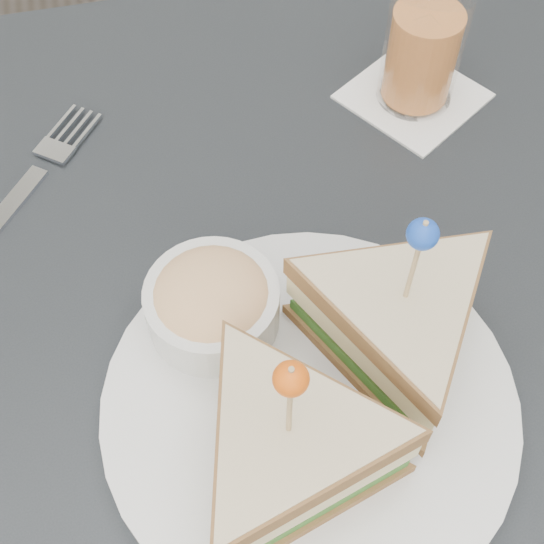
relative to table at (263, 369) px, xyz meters
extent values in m
cube|color=black|center=(0.00, 0.00, 0.06)|extent=(0.80, 0.80, 0.03)
cylinder|color=black|center=(0.35, 0.35, -0.31)|extent=(0.04, 0.04, 0.72)
cylinder|color=silver|center=(0.02, -0.08, 0.08)|extent=(0.34, 0.34, 0.02)
cylinder|color=silver|center=(0.02, -0.08, 0.10)|extent=(0.34, 0.34, 0.01)
cylinder|color=tan|center=(-0.01, -0.12, 0.20)|extent=(0.00, 0.00, 0.09)
sphere|color=#E3550E|center=(-0.01, -0.12, 0.23)|extent=(0.02, 0.02, 0.02)
cylinder|color=tan|center=(0.08, -0.05, 0.20)|extent=(0.00, 0.00, 0.09)
sphere|color=#1743B3|center=(0.08, -0.05, 0.23)|extent=(0.02, 0.02, 0.02)
cylinder|color=silver|center=(-0.03, 0.00, 0.11)|extent=(0.11, 0.11, 0.04)
ellipsoid|color=#E0B772|center=(-0.03, 0.00, 0.13)|extent=(0.10, 0.10, 0.04)
cube|color=silver|center=(-0.14, 0.20, 0.08)|extent=(0.04, 0.03, 0.00)
cube|color=white|center=(0.18, 0.20, 0.08)|extent=(0.15, 0.15, 0.00)
cylinder|color=#D57B3C|center=(0.18, 0.20, 0.12)|extent=(0.08, 0.08, 0.08)
cylinder|color=white|center=(0.18, 0.20, 0.14)|extent=(0.09, 0.09, 0.13)
cube|color=white|center=(0.19, 0.21, 0.16)|extent=(0.02, 0.02, 0.02)
cube|color=white|center=(0.18, 0.19, 0.16)|extent=(0.02, 0.02, 0.02)
camera|label=1|loc=(-0.05, -0.27, 0.56)|focal=50.00mm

